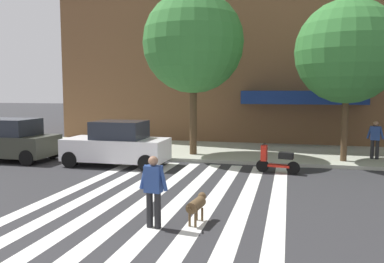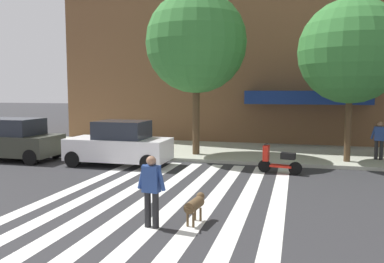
{
  "view_description": "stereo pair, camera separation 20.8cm",
  "coord_description": "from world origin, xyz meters",
  "px_view_note": "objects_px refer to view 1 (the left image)",
  "views": [
    {
      "loc": [
        3.99,
        -2.2,
        3.07
      ],
      "look_at": [
        1.32,
        8.56,
        1.93
      ],
      "focal_mm": 36.65,
      "sensor_mm": 36.0,
      "label": 1
    },
    {
      "loc": [
        4.19,
        -2.15,
        3.07
      ],
      "look_at": [
        1.32,
        8.56,
        1.93
      ],
      "focal_mm": 36.65,
      "sensor_mm": 36.0,
      "label": 2
    }
  ],
  "objects_px": {
    "parked_car_behind_first": "(117,145)",
    "dog_on_leash": "(197,204)",
    "parked_scooter": "(278,161)",
    "street_tree_nearest": "(193,43)",
    "pedestrian_dog_walker": "(153,188)",
    "street_tree_middle": "(348,52)",
    "parked_car_near_curb": "(3,140)",
    "pedestrian_bystander": "(375,138)"
  },
  "relations": [
    {
      "from": "parked_car_behind_first",
      "to": "parked_scooter",
      "type": "bearing_deg",
      "value": 0.54
    },
    {
      "from": "dog_on_leash",
      "to": "parked_car_behind_first",
      "type": "bearing_deg",
      "value": 128.27
    },
    {
      "from": "parked_scooter",
      "to": "pedestrian_dog_walker",
      "type": "bearing_deg",
      "value": -110.69
    },
    {
      "from": "street_tree_middle",
      "to": "pedestrian_bystander",
      "type": "xyz_separation_m",
      "value": [
        1.37,
        0.84,
        -3.6
      ]
    },
    {
      "from": "pedestrian_bystander",
      "to": "street_tree_middle",
      "type": "bearing_deg",
      "value": -148.48
    },
    {
      "from": "dog_on_leash",
      "to": "street_tree_middle",
      "type": "bearing_deg",
      "value": 63.65
    },
    {
      "from": "street_tree_middle",
      "to": "parked_car_near_curb",
      "type": "bearing_deg",
      "value": -170.04
    },
    {
      "from": "parked_scooter",
      "to": "street_tree_middle",
      "type": "distance_m",
      "value": 5.56
    },
    {
      "from": "parked_scooter",
      "to": "pedestrian_bystander",
      "type": "bearing_deg",
      "value": 39.89
    },
    {
      "from": "dog_on_leash",
      "to": "pedestrian_dog_walker",
      "type": "bearing_deg",
      "value": -148.07
    },
    {
      "from": "street_tree_nearest",
      "to": "parked_car_behind_first",
      "type": "bearing_deg",
      "value": -132.26
    },
    {
      "from": "pedestrian_bystander",
      "to": "street_tree_nearest",
      "type": "bearing_deg",
      "value": -175.63
    },
    {
      "from": "street_tree_nearest",
      "to": "street_tree_middle",
      "type": "xyz_separation_m",
      "value": [
        6.57,
        -0.23,
        -0.59
      ]
    },
    {
      "from": "parked_car_behind_first",
      "to": "dog_on_leash",
      "type": "xyz_separation_m",
      "value": [
        4.82,
        -6.11,
        -0.43
      ]
    },
    {
      "from": "parked_car_behind_first",
      "to": "street_tree_middle",
      "type": "height_order",
      "value": "street_tree_middle"
    },
    {
      "from": "parked_car_near_curb",
      "to": "street_tree_middle",
      "type": "bearing_deg",
      "value": 9.96
    },
    {
      "from": "parked_car_behind_first",
      "to": "street_tree_middle",
      "type": "bearing_deg",
      "value": 15.73
    },
    {
      "from": "parked_scooter",
      "to": "street_tree_middle",
      "type": "height_order",
      "value": "street_tree_middle"
    },
    {
      "from": "parked_scooter",
      "to": "street_tree_nearest",
      "type": "relative_size",
      "value": 0.22
    },
    {
      "from": "parked_car_near_curb",
      "to": "pedestrian_dog_walker",
      "type": "relative_size",
      "value": 2.95
    },
    {
      "from": "parked_car_near_curb",
      "to": "pedestrian_dog_walker",
      "type": "bearing_deg",
      "value": -35.14
    },
    {
      "from": "street_tree_nearest",
      "to": "dog_on_leash",
      "type": "height_order",
      "value": "street_tree_nearest"
    },
    {
      "from": "parked_scooter",
      "to": "street_tree_nearest",
      "type": "distance_m",
      "value": 6.78
    },
    {
      "from": "parked_car_behind_first",
      "to": "street_tree_nearest",
      "type": "xyz_separation_m",
      "value": [
        2.55,
        2.8,
        4.39
      ]
    },
    {
      "from": "parked_car_behind_first",
      "to": "parked_scooter",
      "type": "xyz_separation_m",
      "value": [
        6.48,
        0.06,
        -0.4
      ]
    },
    {
      "from": "parked_car_near_curb",
      "to": "street_tree_middle",
      "type": "height_order",
      "value": "street_tree_middle"
    },
    {
      "from": "pedestrian_dog_walker",
      "to": "street_tree_middle",
      "type": "bearing_deg",
      "value": 60.72
    },
    {
      "from": "dog_on_leash",
      "to": "parked_scooter",
      "type": "bearing_deg",
      "value": 74.91
    },
    {
      "from": "parked_car_near_curb",
      "to": "parked_scooter",
      "type": "distance_m",
      "value": 11.99
    },
    {
      "from": "parked_car_near_curb",
      "to": "pedestrian_dog_walker",
      "type": "distance_m",
      "value": 11.56
    },
    {
      "from": "parked_scooter",
      "to": "parked_car_behind_first",
      "type": "bearing_deg",
      "value": -179.46
    },
    {
      "from": "street_tree_middle",
      "to": "pedestrian_dog_walker",
      "type": "height_order",
      "value": "street_tree_middle"
    },
    {
      "from": "pedestrian_dog_walker",
      "to": "dog_on_leash",
      "type": "height_order",
      "value": "pedestrian_dog_walker"
    },
    {
      "from": "pedestrian_dog_walker",
      "to": "pedestrian_bystander",
      "type": "height_order",
      "value": "pedestrian_bystander"
    },
    {
      "from": "parked_car_near_curb",
      "to": "pedestrian_bystander",
      "type": "relative_size",
      "value": 2.95
    },
    {
      "from": "pedestrian_dog_walker",
      "to": "pedestrian_bystander",
      "type": "relative_size",
      "value": 1.0
    },
    {
      "from": "parked_scooter",
      "to": "street_tree_nearest",
      "type": "height_order",
      "value": "street_tree_nearest"
    },
    {
      "from": "parked_scooter",
      "to": "pedestrian_dog_walker",
      "type": "relative_size",
      "value": 0.99
    },
    {
      "from": "pedestrian_bystander",
      "to": "parked_scooter",
      "type": "bearing_deg",
      "value": -140.11
    },
    {
      "from": "parked_car_behind_first",
      "to": "pedestrian_dog_walker",
      "type": "height_order",
      "value": "parked_car_behind_first"
    },
    {
      "from": "parked_scooter",
      "to": "pedestrian_bystander",
      "type": "xyz_separation_m",
      "value": [
        4.01,
        3.35,
        0.6
      ]
    },
    {
      "from": "dog_on_leash",
      "to": "pedestrian_bystander",
      "type": "xyz_separation_m",
      "value": [
        5.67,
        9.52,
        0.63
      ]
    }
  ]
}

